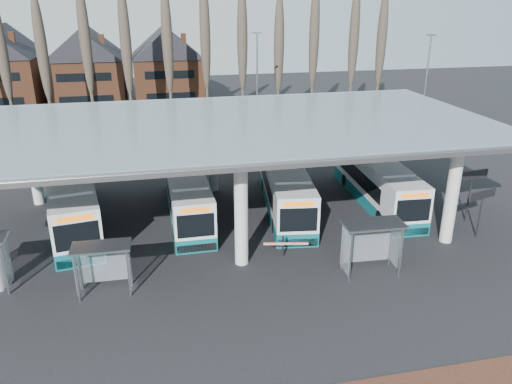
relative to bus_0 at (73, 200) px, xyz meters
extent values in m
plane|color=black|center=(9.18, -9.69, -1.55)|extent=(140.00, 140.00, 0.00)
cylinder|color=silver|center=(-2.82, 3.81, 1.45)|extent=(0.70, 0.70, 6.00)
cylinder|color=silver|center=(9.18, -7.19, 1.45)|extent=(0.70, 0.70, 6.00)
cylinder|color=silver|center=(9.18, 3.81, 1.45)|extent=(0.70, 0.70, 6.00)
cylinder|color=silver|center=(21.18, -7.19, 1.45)|extent=(0.70, 0.70, 6.00)
cylinder|color=silver|center=(21.18, 3.81, 1.45)|extent=(0.70, 0.70, 6.00)
cube|color=gray|center=(9.18, -1.69, 4.70)|extent=(32.00, 16.00, 0.12)
cube|color=silver|center=(9.18, -1.69, 4.77)|extent=(31.50, 15.50, 0.04)
cone|color=#473D33|center=(-4.82, 23.31, 5.70)|extent=(0.36, 0.36, 14.50)
ellipsoid|color=#473D33|center=(-4.82, 23.31, 7.44)|extent=(1.10, 1.10, 11.02)
cone|color=#473D33|center=(-0.82, 23.31, 5.70)|extent=(0.36, 0.36, 14.50)
ellipsoid|color=#473D33|center=(-0.82, 23.31, 7.44)|extent=(1.10, 1.10, 11.02)
cone|color=#473D33|center=(3.18, 23.31, 5.70)|extent=(0.36, 0.36, 14.50)
ellipsoid|color=#473D33|center=(3.18, 23.31, 7.44)|extent=(1.10, 1.10, 11.02)
cone|color=#473D33|center=(7.18, 23.31, 5.70)|extent=(0.36, 0.36, 14.50)
ellipsoid|color=#473D33|center=(7.18, 23.31, 7.44)|extent=(1.10, 1.10, 11.02)
cone|color=#473D33|center=(11.18, 23.31, 5.70)|extent=(0.36, 0.36, 14.50)
ellipsoid|color=#473D33|center=(11.18, 23.31, 7.44)|extent=(1.10, 1.10, 11.02)
cone|color=#473D33|center=(15.18, 23.31, 5.70)|extent=(0.36, 0.36, 14.50)
ellipsoid|color=#473D33|center=(15.18, 23.31, 7.44)|extent=(1.10, 1.10, 11.02)
cone|color=#473D33|center=(19.18, 23.31, 5.70)|extent=(0.36, 0.36, 14.50)
ellipsoid|color=#473D33|center=(19.18, 23.31, 7.44)|extent=(1.10, 1.10, 11.02)
cone|color=#473D33|center=(23.18, 23.31, 5.70)|extent=(0.36, 0.36, 14.50)
ellipsoid|color=#473D33|center=(23.18, 23.31, 7.44)|extent=(1.10, 1.10, 11.02)
cone|color=#473D33|center=(27.18, 23.31, 5.70)|extent=(0.36, 0.36, 14.50)
ellipsoid|color=#473D33|center=(27.18, 23.31, 7.44)|extent=(1.10, 1.10, 11.02)
cone|color=#473D33|center=(31.18, 23.31, 5.70)|extent=(0.36, 0.36, 14.50)
ellipsoid|color=#473D33|center=(31.18, 23.31, 7.44)|extent=(1.10, 1.10, 11.02)
cube|color=brown|center=(-11.32, 34.31, 1.95)|extent=(8.00, 10.00, 7.00)
cube|color=brown|center=(-1.82, 34.31, 1.95)|extent=(8.00, 10.00, 7.00)
pyramid|color=black|center=(-1.82, 34.31, 8.95)|extent=(8.30, 10.30, 3.50)
cube|color=brown|center=(7.68, 34.31, 1.95)|extent=(8.00, 10.00, 7.00)
pyramid|color=black|center=(7.68, 34.31, 8.95)|extent=(8.30, 10.30, 3.50)
cylinder|color=slate|center=(15.18, 16.31, 3.45)|extent=(0.16, 0.16, 10.00)
cube|color=slate|center=(15.18, 16.31, 8.55)|extent=(0.80, 0.15, 0.15)
cylinder|color=slate|center=(29.18, 10.31, 3.45)|extent=(0.16, 0.16, 10.00)
cube|color=slate|center=(29.18, 10.31, 8.55)|extent=(0.80, 0.15, 0.15)
cube|color=silver|center=(0.01, -0.08, 0.22)|extent=(4.28, 12.05, 2.76)
cube|color=#0C5960|center=(0.01, -0.08, -1.11)|extent=(4.30, 12.08, 0.89)
cube|color=silver|center=(0.01, -0.08, 1.65)|extent=(3.31, 7.35, 0.18)
cube|color=black|center=(-0.06, 0.41, 0.32)|extent=(3.82, 8.79, 1.08)
cube|color=black|center=(0.91, -5.89, 0.27)|extent=(2.19, 0.40, 1.48)
cube|color=black|center=(-0.89, 5.74, 0.32)|extent=(2.12, 0.38, 1.18)
cube|color=orange|center=(0.91, -5.89, 1.26)|extent=(1.74, 0.32, 0.30)
cube|color=black|center=(0.91, -5.88, -1.20)|extent=(2.37, 0.44, 0.49)
cylinder|color=black|center=(-0.54, -3.95, -1.08)|extent=(0.42, 0.98, 0.94)
cylinder|color=black|center=(1.71, -3.60, -1.08)|extent=(0.42, 0.98, 0.94)
cylinder|color=black|center=(-1.64, 3.16, -1.08)|extent=(0.42, 0.98, 0.94)
cylinder|color=black|center=(0.61, 3.50, -1.08)|extent=(0.42, 0.98, 0.94)
cube|color=silver|center=(6.95, -0.21, 0.08)|extent=(2.33, 10.84, 2.53)
cube|color=#0C5960|center=(6.95, -0.21, -1.14)|extent=(2.35, 10.86, 0.81)
cube|color=silver|center=(6.95, -0.21, 1.39)|extent=(2.09, 6.51, 0.16)
cube|color=black|center=(6.95, 0.24, 0.17)|extent=(2.36, 7.81, 0.99)
cube|color=black|center=(6.97, -5.61, 0.12)|extent=(2.03, 0.06, 1.35)
cube|color=black|center=(6.94, 5.19, 0.17)|extent=(1.96, 0.06, 1.08)
cube|color=orange|center=(6.97, -5.61, 1.02)|extent=(1.61, 0.05, 0.27)
cube|color=black|center=(6.97, -5.60, -1.23)|extent=(2.19, 0.08, 0.45)
cylinder|color=black|center=(5.92, -3.65, -1.12)|extent=(0.26, 0.87, 0.87)
cylinder|color=black|center=(8.01, -3.64, -1.12)|extent=(0.26, 0.87, 0.87)
cylinder|color=black|center=(5.90, 2.95, -1.12)|extent=(0.26, 0.87, 0.87)
cylinder|color=black|center=(7.99, 2.95, -1.12)|extent=(0.26, 0.87, 0.87)
cube|color=silver|center=(13.33, -0.65, 0.14)|extent=(3.89, 11.46, 2.62)
cube|color=#0C5960|center=(13.33, -0.65, -1.13)|extent=(3.91, 11.48, 0.84)
cube|color=silver|center=(13.33, -0.65, 1.49)|extent=(3.04, 6.97, 0.17)
cube|color=black|center=(13.40, -0.18, 0.23)|extent=(3.50, 8.35, 1.03)
cube|color=black|center=(12.57, -6.20, 0.18)|extent=(2.09, 0.34, 1.40)
cube|color=black|center=(14.09, 4.90, 0.23)|extent=(2.02, 0.33, 1.12)
cube|color=orange|center=(12.57, -6.20, 1.12)|extent=(1.66, 0.27, 0.28)
cube|color=black|center=(12.58, -6.19, -1.22)|extent=(2.26, 0.38, 0.47)
cylinder|color=black|center=(11.78, -4.03, -1.10)|extent=(0.38, 0.93, 0.90)
cylinder|color=black|center=(13.92, -4.32, -1.10)|extent=(0.38, 0.93, 0.90)
cylinder|color=black|center=(12.71, 2.75, -1.10)|extent=(0.38, 0.93, 0.90)
cylinder|color=black|center=(14.85, 2.45, -1.10)|extent=(0.38, 0.93, 0.90)
cube|color=silver|center=(19.76, -0.80, 0.11)|extent=(3.00, 11.20, 2.59)
cube|color=#0C5960|center=(19.76, -0.80, -1.13)|extent=(3.02, 11.22, 0.83)
cube|color=silver|center=(19.76, -0.80, 1.45)|extent=(2.51, 6.76, 0.17)
cube|color=black|center=(19.78, -0.34, 0.21)|extent=(2.86, 8.10, 1.02)
cube|color=black|center=(19.43, -6.31, 0.16)|extent=(2.07, 0.18, 1.38)
cube|color=black|center=(20.08, 4.71, 0.21)|extent=(2.00, 0.17, 1.11)
cube|color=orange|center=(19.43, -6.31, 1.08)|extent=(1.65, 0.14, 0.28)
cube|color=black|center=(19.43, -6.30, -1.23)|extent=(2.24, 0.20, 0.46)
cylinder|color=black|center=(18.49, -4.24, -1.11)|extent=(0.31, 0.90, 0.89)
cylinder|color=black|center=(20.62, -4.36, -1.11)|extent=(0.31, 0.90, 0.89)
cylinder|color=black|center=(18.88, 2.49, -1.11)|extent=(0.31, 0.90, 0.89)
cylinder|color=black|center=(21.01, 2.37, -1.11)|extent=(0.31, 0.90, 0.89)
cube|color=gray|center=(-2.20, -7.77, -0.22)|extent=(0.09, 0.09, 2.65)
cube|color=gray|center=(-2.25, -6.60, -0.22)|extent=(0.09, 0.09, 2.65)
cube|color=silver|center=(-2.17, -7.18, -0.17)|extent=(0.09, 1.17, 2.12)
cube|color=gray|center=(1.15, -9.10, -0.34)|extent=(0.08, 0.08, 2.41)
cube|color=gray|center=(3.46, -9.16, -0.34)|extent=(0.08, 0.08, 2.41)
cube|color=gray|center=(1.18, -8.04, -0.34)|extent=(0.08, 0.08, 2.41)
cube|color=gray|center=(3.49, -8.10, -0.34)|extent=(0.08, 0.08, 2.41)
cube|color=gray|center=(2.32, -8.60, 0.91)|extent=(2.73, 1.42, 0.10)
cube|color=silver|center=(2.33, -8.02, -0.30)|extent=(2.31, 0.10, 1.93)
cube|color=silver|center=(1.11, -8.56, -0.30)|extent=(0.07, 1.06, 1.93)
cube|color=silver|center=(3.52, -8.63, -0.30)|extent=(0.07, 1.06, 1.93)
cube|color=gray|center=(14.03, -10.13, -0.20)|extent=(0.09, 0.09, 2.71)
cube|color=gray|center=(16.63, -10.26, -0.20)|extent=(0.09, 0.09, 2.71)
cube|color=gray|center=(14.09, -8.94, -0.20)|extent=(0.09, 0.09, 2.71)
cube|color=gray|center=(16.69, -9.07, -0.20)|extent=(0.09, 0.09, 2.71)
cube|color=gray|center=(15.36, -9.60, 1.21)|extent=(3.10, 1.67, 0.11)
cube|color=silver|center=(15.39, -8.95, -0.14)|extent=(2.60, 0.17, 2.17)
cube|color=silver|center=(14.01, -9.53, -0.14)|extent=(0.10, 1.19, 2.17)
cube|color=silver|center=(16.71, -9.66, -0.14)|extent=(0.10, 1.19, 2.17)
cylinder|color=black|center=(23.28, -7.06, -0.13)|extent=(0.09, 0.09, 2.84)
cube|color=black|center=(23.28, -7.06, 1.11)|extent=(1.90, 0.65, 0.49)
cylinder|color=black|center=(24.00, -4.89, 0.08)|extent=(0.10, 0.10, 3.25)
cube|color=black|center=(24.00, -4.89, 1.50)|extent=(2.23, 0.42, 0.56)
cube|color=black|center=(11.51, -6.94, -0.95)|extent=(0.09, 0.09, 1.19)
cube|color=red|center=(11.51, -7.48, -0.52)|extent=(2.35, 0.58, 0.11)
camera|label=1|loc=(4.96, -30.11, 11.66)|focal=35.00mm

